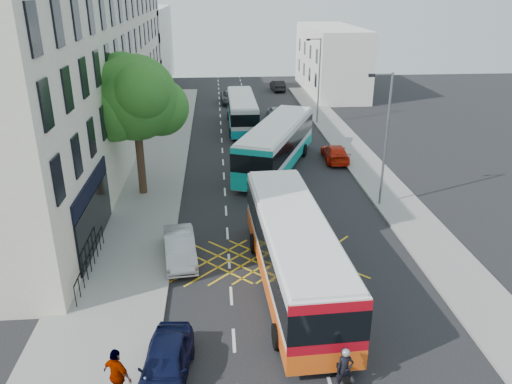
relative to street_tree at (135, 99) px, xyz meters
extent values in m
plane|color=black|center=(8.51, -14.97, -6.29)|extent=(120.00, 120.00, 0.00)
cube|color=gray|center=(0.01, 0.03, -6.22)|extent=(5.00, 70.00, 0.15)
cube|color=gray|center=(16.01, 0.03, -6.22)|extent=(3.00, 70.00, 0.15)
cube|color=beige|center=(-5.49, 9.53, 0.21)|extent=(8.00, 45.00, 13.00)
cube|color=black|center=(-1.44, -6.97, -2.89)|extent=(0.12, 7.00, 0.90)
cube|color=black|center=(-1.44, -6.97, -4.69)|extent=(0.12, 7.00, 2.60)
cube|color=silver|center=(-5.49, 40.03, -1.29)|extent=(8.00, 20.00, 10.00)
cube|color=silver|center=(19.51, 33.03, -2.29)|extent=(6.00, 18.00, 8.00)
cylinder|color=#382619|center=(0.01, 0.03, -3.94)|extent=(0.50, 0.50, 4.40)
sphere|color=#255E1A|center=(0.01, 0.03, 0.06)|extent=(5.20, 5.20, 5.20)
sphere|color=#255E1A|center=(1.41, 0.83, -0.74)|extent=(3.60, 3.60, 3.60)
sphere|color=#255E1A|center=(-1.19, -0.57, -0.54)|extent=(3.80, 3.80, 3.80)
sphere|color=#255E1A|center=(0.61, -1.27, 0.66)|extent=(3.40, 3.40, 3.40)
sphere|color=#255E1A|center=(-0.79, 1.13, 1.06)|extent=(3.20, 3.20, 3.20)
cylinder|color=slate|center=(14.81, -2.97, -2.14)|extent=(0.14, 0.14, 8.00)
cylinder|color=slate|center=(14.21, -2.97, 1.76)|extent=(1.20, 0.10, 0.10)
cube|color=black|center=(13.61, -2.97, 1.71)|extent=(0.35, 0.15, 0.18)
cylinder|color=slate|center=(14.81, 17.03, -2.14)|extent=(0.14, 0.14, 8.00)
cylinder|color=slate|center=(14.21, 17.03, 1.76)|extent=(1.20, 0.10, 0.10)
cube|color=black|center=(13.61, 17.03, 1.71)|extent=(0.35, 0.15, 0.18)
cube|color=silver|center=(8.12, -11.36, -4.45)|extent=(3.27, 12.20, 2.91)
cube|color=silver|center=(8.12, -11.36, -2.94)|extent=(3.04, 11.95, 0.13)
cube|color=black|center=(8.12, -11.36, -4.04)|extent=(3.33, 12.26, 1.21)
cube|color=#E95413|center=(8.12, -11.36, -5.47)|extent=(3.32, 12.25, 0.82)
cube|color=#AD0916|center=(8.38, -17.38, -4.42)|extent=(2.79, 0.22, 2.75)
cube|color=#FF0C0C|center=(7.25, -17.43, -5.19)|extent=(0.25, 0.07, 0.25)
cube|color=#FF0C0C|center=(9.50, -17.34, -5.19)|extent=(0.25, 0.07, 0.25)
cylinder|color=black|center=(6.60, -8.13, -5.80)|extent=(0.35, 1.00, 0.99)
cylinder|color=black|center=(9.35, -8.01, -5.80)|extent=(0.35, 1.00, 0.99)
cylinder|color=black|center=(6.92, -15.49, -5.80)|extent=(0.35, 1.00, 0.99)
cylinder|color=black|center=(9.67, -15.37, -5.80)|extent=(0.35, 1.00, 0.99)
cube|color=silver|center=(9.27, 4.47, -4.45)|extent=(7.11, 12.25, 2.92)
cube|color=silver|center=(9.27, 4.47, -2.94)|extent=(6.82, 11.94, 0.13)
cube|color=black|center=(9.27, 4.47, -4.04)|extent=(7.19, 12.32, 1.21)
cube|color=#0DAB9B|center=(9.27, 4.47, -5.47)|extent=(7.18, 12.31, 0.83)
cube|color=#0C9D93|center=(6.99, -1.11, -4.42)|extent=(2.62, 1.15, 2.75)
cube|color=#FF0C0C|center=(5.95, -0.69, -5.19)|extent=(0.25, 0.15, 0.25)
cube|color=#FF0C0C|center=(8.03, -1.54, -5.19)|extent=(0.25, 0.15, 0.25)
cylinder|color=black|center=(9.24, 8.04, -5.80)|extent=(0.66, 1.03, 0.99)
cylinder|color=black|center=(11.79, 7.01, -5.80)|extent=(0.66, 1.03, 0.99)
cylinder|color=black|center=(6.46, 1.22, -5.80)|extent=(0.66, 1.03, 0.99)
cylinder|color=black|center=(9.00, 0.18, -5.80)|extent=(0.66, 1.03, 0.99)
cube|color=silver|center=(7.35, 16.30, -4.68)|extent=(2.41, 10.56, 2.54)
cube|color=silver|center=(7.35, 16.30, -3.36)|extent=(2.21, 10.35, 0.12)
cube|color=black|center=(7.35, 16.30, -4.32)|extent=(2.47, 10.62, 1.06)
cube|color=#0D9AAC|center=(7.35, 16.30, -5.57)|extent=(2.46, 10.61, 0.72)
cube|color=silver|center=(7.35, 11.05, -4.66)|extent=(2.44, 0.10, 2.40)
cube|color=#FF0C0C|center=(6.40, 11.04, -5.33)|extent=(0.25, 0.06, 0.25)
cube|color=#FF0C0C|center=(8.30, 11.04, -5.33)|extent=(0.25, 0.06, 0.25)
cylinder|color=black|center=(6.15, 19.18, -5.86)|extent=(0.27, 0.86, 0.86)
cylinder|color=black|center=(8.55, 19.18, -5.86)|extent=(0.27, 0.86, 0.86)
cylinder|color=black|center=(6.15, 12.75, -5.86)|extent=(0.27, 0.86, 0.86)
cylinder|color=black|center=(8.55, 12.75, -5.86)|extent=(0.27, 0.86, 0.86)
cylinder|color=black|center=(8.81, -17.12, -6.00)|extent=(0.15, 0.60, 0.59)
cube|color=black|center=(8.86, -17.82, -5.72)|extent=(0.27, 1.12, 0.20)
cube|color=black|center=(8.84, -17.59, -5.55)|extent=(0.28, 0.43, 0.19)
cube|color=black|center=(8.87, -18.05, -5.60)|extent=(0.27, 0.48, 0.09)
cylinder|color=slate|center=(8.82, -17.17, -5.64)|extent=(0.08, 0.41, 0.78)
cylinder|color=slate|center=(8.83, -17.31, -5.32)|extent=(0.56, 0.07, 0.04)
imported|color=black|center=(8.86, -17.86, -5.35)|extent=(0.60, 0.42, 1.60)
sphere|color=#99999E|center=(8.86, -17.86, -4.67)|extent=(0.28, 0.28, 0.28)
imported|color=black|center=(2.91, -16.86, -5.60)|extent=(2.01, 4.19, 1.38)
imported|color=#A8AAB0|center=(2.91, -8.62, -5.60)|extent=(1.96, 4.33, 1.38)
imported|color=red|center=(14.01, 5.78, -5.67)|extent=(1.94, 4.37, 1.25)
imported|color=#46494E|center=(6.63, 27.04, -5.61)|extent=(2.37, 4.94, 1.36)
imported|color=#9FA1A7|center=(11.01, 19.56, -5.66)|extent=(1.73, 3.78, 1.26)
imported|color=black|center=(12.95, 34.05, -5.61)|extent=(1.69, 4.21, 1.36)
imported|color=gray|center=(1.51, -17.76, -5.16)|extent=(1.22, 1.05, 1.96)
camera|label=1|loc=(4.91, -30.51, 6.32)|focal=35.00mm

